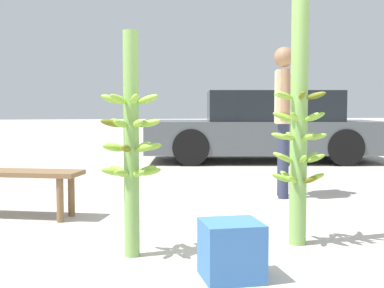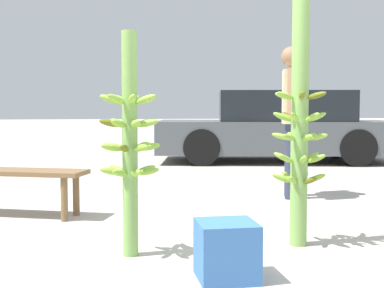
{
  "view_description": "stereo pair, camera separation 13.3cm",
  "coord_description": "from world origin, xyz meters",
  "px_view_note": "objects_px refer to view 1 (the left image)",
  "views": [
    {
      "loc": [
        -0.84,
        -3.2,
        0.98
      ],
      "look_at": [
        -0.09,
        0.48,
        0.72
      ],
      "focal_mm": 50.0,
      "sensor_mm": 36.0,
      "label": 1
    },
    {
      "loc": [
        -0.7,
        -3.23,
        0.98
      ],
      "look_at": [
        -0.09,
        0.48,
        0.72
      ],
      "focal_mm": 50.0,
      "sensor_mm": 36.0,
      "label": 2
    }
  ],
  "objects_px": {
    "banana_stalk_left": "(131,141)",
    "produce_crate": "(231,250)",
    "parked_car": "(265,127)",
    "banana_stalk_center": "(299,125)",
    "vendor_person": "(284,107)",
    "market_bench": "(6,178)"
  },
  "relations": [
    {
      "from": "banana_stalk_left",
      "to": "produce_crate",
      "type": "height_order",
      "value": "banana_stalk_left"
    },
    {
      "from": "produce_crate",
      "to": "banana_stalk_left",
      "type": "bearing_deg",
      "value": 131.71
    },
    {
      "from": "banana_stalk_left",
      "to": "parked_car",
      "type": "bearing_deg",
      "value": 63.07
    },
    {
      "from": "banana_stalk_center",
      "to": "vendor_person",
      "type": "bearing_deg",
      "value": 71.85
    },
    {
      "from": "parked_car",
      "to": "market_bench",
      "type": "bearing_deg",
      "value": 149.13
    },
    {
      "from": "banana_stalk_left",
      "to": "market_bench",
      "type": "relative_size",
      "value": 1.06
    },
    {
      "from": "banana_stalk_left",
      "to": "banana_stalk_center",
      "type": "xyz_separation_m",
      "value": [
        1.18,
        0.07,
        0.1
      ]
    },
    {
      "from": "banana_stalk_left",
      "to": "banana_stalk_center",
      "type": "distance_m",
      "value": 1.19
    },
    {
      "from": "banana_stalk_center",
      "to": "produce_crate",
      "type": "distance_m",
      "value": 1.16
    },
    {
      "from": "banana_stalk_center",
      "to": "parked_car",
      "type": "distance_m",
      "value": 5.91
    },
    {
      "from": "banana_stalk_center",
      "to": "produce_crate",
      "type": "relative_size",
      "value": 5.31
    },
    {
      "from": "banana_stalk_center",
      "to": "produce_crate",
      "type": "xyz_separation_m",
      "value": [
        -0.67,
        -0.65,
        -0.69
      ]
    },
    {
      "from": "produce_crate",
      "to": "parked_car",
      "type": "bearing_deg",
      "value": 69.19
    },
    {
      "from": "produce_crate",
      "to": "banana_stalk_center",
      "type": "bearing_deg",
      "value": 43.94
    },
    {
      "from": "vendor_person",
      "to": "produce_crate",
      "type": "height_order",
      "value": "vendor_person"
    },
    {
      "from": "banana_stalk_left",
      "to": "produce_crate",
      "type": "distance_m",
      "value": 0.97
    },
    {
      "from": "market_bench",
      "to": "parked_car",
      "type": "height_order",
      "value": "parked_car"
    },
    {
      "from": "produce_crate",
      "to": "vendor_person",
      "type": "bearing_deg",
      "value": 63.1
    },
    {
      "from": "vendor_person",
      "to": "banana_stalk_center",
      "type": "bearing_deg",
      "value": -1.06
    },
    {
      "from": "vendor_person",
      "to": "produce_crate",
      "type": "relative_size",
      "value": 4.92
    },
    {
      "from": "parked_car",
      "to": "produce_crate",
      "type": "bearing_deg",
      "value": 170.72
    },
    {
      "from": "market_bench",
      "to": "parked_car",
      "type": "relative_size",
      "value": 0.31
    }
  ]
}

